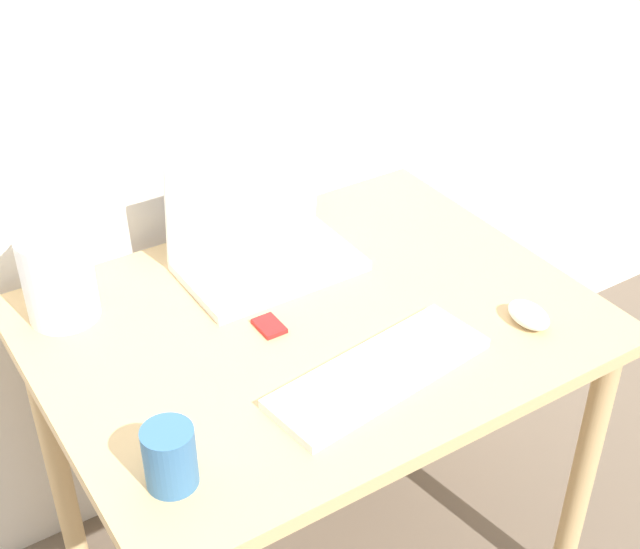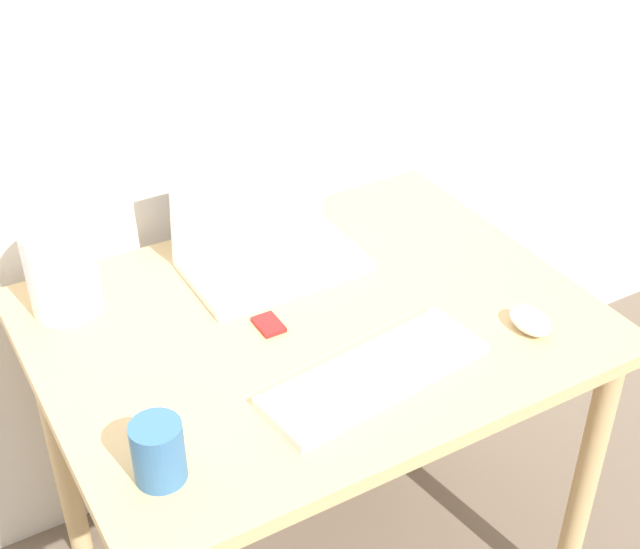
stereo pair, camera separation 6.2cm
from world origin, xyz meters
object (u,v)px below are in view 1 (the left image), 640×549
at_px(laptop, 261,241).
at_px(vase, 55,261).
at_px(mp3_player, 269,326).
at_px(mouse, 529,315).
at_px(mug, 170,457).
at_px(keyboard, 379,372).

height_order(laptop, vase, vase).
bearing_deg(mp3_player, mouse, -30.98).
bearing_deg(mouse, mug, -179.88).
distance_m(vase, mp3_player, 0.40).
bearing_deg(mp3_player, vase, 141.43).
height_order(laptop, mp3_player, laptop).
distance_m(laptop, mug, 0.60).
xyz_separation_m(keyboard, vase, (-0.39, 0.46, 0.11)).
bearing_deg(keyboard, vase, 130.45).
distance_m(keyboard, mug, 0.40).
bearing_deg(mug, mp3_player, 38.77).
relative_size(keyboard, mouse, 4.64).
bearing_deg(mouse, vase, 145.63).
distance_m(mp3_player, mug, 0.40).
bearing_deg(vase, keyboard, -49.55).
relative_size(mp3_player, mug, 0.61).
height_order(keyboard, mug, mug).
height_order(mouse, vase, vase).
xyz_separation_m(keyboard, mug, (-0.40, -0.03, 0.04)).
height_order(laptop, mug, laptop).
distance_m(laptop, keyboard, 0.42).
bearing_deg(vase, mug, -90.73).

